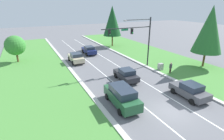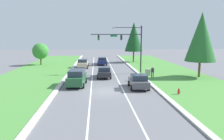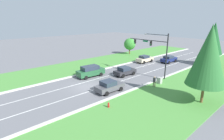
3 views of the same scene
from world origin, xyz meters
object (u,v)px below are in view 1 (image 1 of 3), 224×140
object	(u,v)px
conifer_near_right_tree	(112,21)
champagne_sedan	(76,57)
forest_suv	(122,96)
pedestrian	(171,67)
oak_near_left_tree	(15,45)
traffic_signal_mast	(137,35)
charcoal_sedan	(126,74)
conifer_far_right_tree	(210,30)
utility_cabinet	(161,67)
graphite_sedan	(190,90)
navy_sedan	(89,50)

from	to	relation	value
conifer_near_right_tree	champagne_sedan	bearing A→B (deg)	-143.16
forest_suv	pedestrian	size ratio (longest dim) A/B	2.99
champagne_sedan	conifer_near_right_tree	world-z (taller)	conifer_near_right_tree
champagne_sedan	oak_near_left_tree	world-z (taller)	oak_near_left_tree
traffic_signal_mast	charcoal_sedan	xyz separation A→B (m)	(-3.75, -3.43, -4.36)
champagne_sedan	conifer_far_right_tree	size ratio (longest dim) A/B	0.48
charcoal_sedan	pedestrian	xyz separation A→B (m)	(6.98, -0.82, 0.13)
oak_near_left_tree	conifer_far_right_tree	distance (m)	31.39
conifer_near_right_tree	oak_near_left_tree	bearing A→B (deg)	-169.22
traffic_signal_mast	champagne_sedan	size ratio (longest dim) A/B	1.82
champagne_sedan	pedestrian	xyz separation A→B (m)	(10.73, -11.43, 0.08)
utility_cabinet	pedestrian	distance (m)	1.84
graphite_sedan	forest_suv	bearing A→B (deg)	167.13
traffic_signal_mast	forest_suv	size ratio (longest dim) A/B	1.62
forest_suv	conifer_near_right_tree	bearing A→B (deg)	68.40
traffic_signal_mast	navy_sedan	distance (m)	12.66
utility_cabinet	conifer_far_right_tree	xyz separation A→B (m)	(7.23, -1.86, 5.39)
forest_suv	oak_near_left_tree	distance (m)	22.40
conifer_near_right_tree	conifer_far_right_tree	xyz separation A→B (m)	(6.34, -20.02, -0.02)
champagne_sedan	graphite_sedan	world-z (taller)	champagne_sedan
graphite_sedan	navy_sedan	bearing A→B (deg)	101.24
graphite_sedan	champagne_sedan	bearing A→B (deg)	114.87
charcoal_sedan	utility_cabinet	distance (m)	6.79
conifer_far_right_tree	utility_cabinet	bearing A→B (deg)	165.60
traffic_signal_mast	pedestrian	size ratio (longest dim) A/B	4.84
graphite_sedan	utility_cabinet	size ratio (longest dim) A/B	4.05
graphite_sedan	utility_cabinet	distance (m)	8.50
charcoal_sedan	conifer_far_right_tree	distance (m)	14.88
conifer_far_right_tree	champagne_sedan	bearing A→B (deg)	146.96
charcoal_sedan	conifer_far_right_tree	size ratio (longest dim) A/B	0.45
oak_near_left_tree	graphite_sedan	bearing A→B (deg)	-53.32
graphite_sedan	oak_near_left_tree	size ratio (longest dim) A/B	0.92
traffic_signal_mast	conifer_far_right_tree	bearing A→B (deg)	-23.01
traffic_signal_mast	champagne_sedan	xyz separation A→B (m)	(-7.50, 7.18, -4.31)
conifer_near_right_tree	oak_near_left_tree	distance (m)	21.01
traffic_signal_mast	graphite_sedan	size ratio (longest dim) A/B	1.93
conifer_near_right_tree	conifer_far_right_tree	size ratio (longest dim) A/B	0.99
pedestrian	conifer_near_right_tree	xyz separation A→B (m)	(0.63, 19.94, 5.00)
champagne_sedan	pedestrian	bearing A→B (deg)	-46.11
graphite_sedan	conifer_far_right_tree	distance (m)	12.94
graphite_sedan	conifer_far_right_tree	bearing A→B (deg)	32.64
forest_suv	conifer_far_right_tree	bearing A→B (deg)	16.59
navy_sedan	oak_near_left_tree	size ratio (longest dim) A/B	0.97
navy_sedan	oak_near_left_tree	xyz separation A→B (m)	(-12.95, 0.46, 2.12)
traffic_signal_mast	conifer_near_right_tree	size ratio (longest dim) A/B	0.88
forest_suv	conifer_near_right_tree	xyz separation A→B (m)	(11.17, 24.19, 4.92)
navy_sedan	forest_suv	world-z (taller)	forest_suv
navy_sedan	champagne_sedan	xyz separation A→B (m)	(-3.88, -4.16, 0.02)
graphite_sedan	pedestrian	size ratio (longest dim) A/B	2.51
graphite_sedan	utility_cabinet	bearing A→B (deg)	71.23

